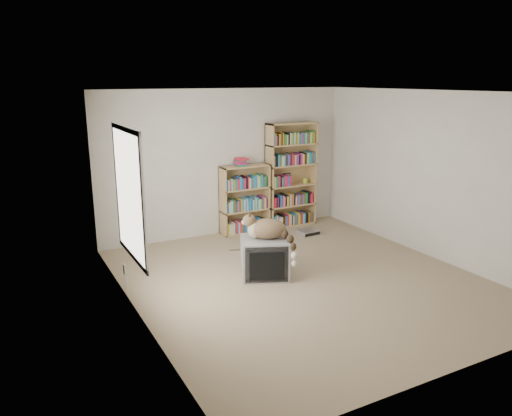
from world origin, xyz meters
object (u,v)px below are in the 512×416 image
dvd_player (309,232)px  cat (271,232)px  crt_tv (264,258)px  bookcase_tall (291,178)px  bookcase_short (244,202)px

dvd_player → cat: bearing=-141.7°
crt_tv → bookcase_tall: (1.64, 1.99, 0.63)m
cat → bookcase_short: (0.63, 2.06, -0.10)m
cat → bookcase_short: size_ratio=0.66×
cat → bookcase_short: 2.15m
bookcase_short → dvd_player: bearing=-36.8°
bookcase_short → dvd_player: size_ratio=3.20×
dvd_player → bookcase_short: bearing=140.0°
crt_tv → bookcase_tall: 2.65m
bookcase_tall → bookcase_short: 1.01m
cat → dvd_player: 2.15m
bookcase_short → dvd_player: 1.25m
cat → bookcase_tall: (1.58, 2.06, 0.25)m
bookcase_tall → dvd_player: bookcase_tall is taller
bookcase_tall → dvd_player: (-0.03, -0.69, -0.85)m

